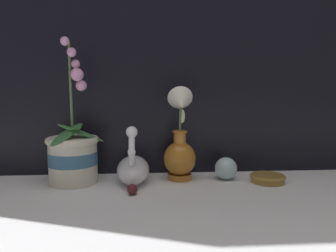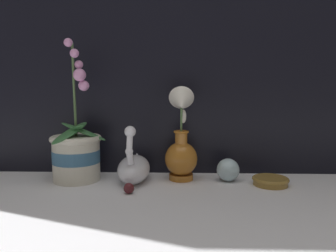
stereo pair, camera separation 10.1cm
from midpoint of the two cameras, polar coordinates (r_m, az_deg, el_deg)
ground_plane at (r=0.93m, az=3.03°, el=-12.17°), size 2.80×2.80×0.00m
orchid_potted_plant at (r=1.08m, az=-13.14°, el=-4.39°), size 0.18×0.21×0.45m
swan_figurine at (r=1.05m, az=-3.22°, el=-7.19°), size 0.10×0.21×0.19m
blue_vase at (r=1.06m, az=5.06°, el=-3.65°), size 0.11×0.13×0.30m
glass_sphere at (r=1.09m, az=13.07°, el=-7.48°), size 0.07×0.07×0.07m
amber_dish at (r=1.08m, az=20.03°, el=-8.95°), size 0.11×0.11×0.02m
glass_bauble at (r=0.94m, az=-3.75°, el=-10.81°), size 0.03×0.03×0.03m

